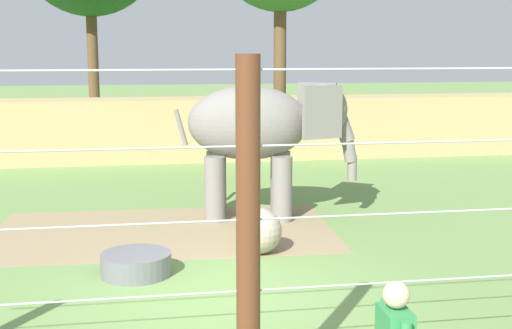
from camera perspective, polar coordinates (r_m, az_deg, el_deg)
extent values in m
plane|color=#6B8E4C|center=(9.90, -3.67, -11.12)|extent=(120.00, 120.00, 0.00)
cube|color=#937F5B|center=(13.46, -7.69, -5.54)|extent=(6.68, 4.03, 0.01)
cube|color=tan|center=(21.92, -7.06, 2.94)|extent=(36.00, 1.80, 1.96)
cylinder|color=gray|center=(14.69, 2.04, -1.49)|extent=(0.42, 0.42, 1.35)
cylinder|color=gray|center=(13.96, 2.18, -2.07)|extent=(0.42, 0.42, 1.35)
cylinder|color=gray|center=(14.69, -3.33, -1.50)|extent=(0.42, 0.42, 1.35)
cylinder|color=gray|center=(13.97, -3.47, -2.08)|extent=(0.42, 0.42, 1.35)
ellipsoid|color=gray|center=(14.11, -0.65, 3.51)|extent=(2.68, 1.72, 1.54)
ellipsoid|color=gray|center=(14.17, 5.71, 4.58)|extent=(1.10, 1.19, 1.11)
cube|color=gray|center=(14.73, 5.10, 4.78)|extent=(0.77, 0.56, 1.06)
cube|color=gray|center=(13.59, 5.57, 4.37)|extent=(0.86, 0.33, 1.06)
cylinder|color=gray|center=(14.26, 7.34, 2.98)|extent=(0.51, 0.38, 0.60)
cylinder|color=gray|center=(14.33, 7.76, 1.30)|extent=(0.38, 0.30, 0.56)
cylinder|color=gray|center=(14.40, 8.03, -0.27)|extent=(0.23, 0.23, 0.53)
cylinder|color=gray|center=(14.19, -6.30, 3.10)|extent=(0.30, 0.14, 0.77)
sphere|color=tan|center=(11.84, 0.24, -5.56)|extent=(0.80, 0.80, 0.80)
cylinder|color=brown|center=(6.27, -0.66, -6.78)|extent=(0.22, 0.22, 3.46)
cylinder|color=#B7B7BC|center=(6.40, -0.75, -10.51)|extent=(9.97, 0.02, 0.02)
cylinder|color=#B7B7BC|center=(6.20, -0.76, -4.64)|extent=(9.97, 0.02, 0.02)
cylinder|color=#B7B7BC|center=(6.07, -0.78, 1.55)|extent=(9.97, 0.02, 0.02)
cylinder|color=#B7B7BC|center=(6.01, -0.79, 7.93)|extent=(9.97, 0.02, 0.02)
sphere|color=beige|center=(5.67, 11.63, -10.61)|extent=(0.22, 0.22, 0.22)
cylinder|color=slate|center=(10.97, -9.98, -8.19)|extent=(1.10, 1.10, 0.35)
cylinder|color=#38607A|center=(10.92, -10.00, -7.47)|extent=(1.01, 1.01, 0.02)
cylinder|color=brown|center=(24.37, 2.00, 7.56)|extent=(0.44, 0.44, 5.26)
cylinder|color=brown|center=(29.16, -13.43, 7.79)|extent=(0.44, 0.44, 5.40)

